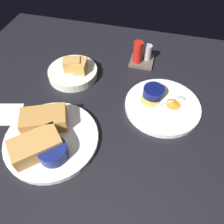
# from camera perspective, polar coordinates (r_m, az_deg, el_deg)

# --- Properties ---
(ground_plane) EXTENTS (1.10, 1.10, 0.03)m
(ground_plane) POSITION_cam_1_polar(r_m,az_deg,el_deg) (0.73, -6.51, -0.90)
(ground_plane) COLOR black
(plate_sandwich_main) EXTENTS (0.27, 0.27, 0.02)m
(plate_sandwich_main) POSITION_cam_1_polar(r_m,az_deg,el_deg) (0.67, -15.35, -6.72)
(plate_sandwich_main) COLOR white
(plate_sandwich_main) RESTS_ON ground_plane
(sandwich_half_near) EXTENTS (0.15, 0.12, 0.05)m
(sandwich_half_near) POSITION_cam_1_polar(r_m,az_deg,el_deg) (0.67, -17.18, -1.89)
(sandwich_half_near) COLOR #C68C42
(sandwich_half_near) RESTS_ON plate_sandwich_main
(sandwich_half_far) EXTENTS (0.15, 0.14, 0.05)m
(sandwich_half_far) POSITION_cam_1_polar(r_m,az_deg,el_deg) (0.63, -19.12, -8.34)
(sandwich_half_far) COLOR tan
(sandwich_half_far) RESTS_ON plate_sandwich_main
(ramekin_dark_sauce) EXTENTS (0.08, 0.08, 0.04)m
(ramekin_dark_sauce) POSITION_cam_1_polar(r_m,az_deg,el_deg) (0.61, -15.08, -9.87)
(ramekin_dark_sauce) COLOR navy
(ramekin_dark_sauce) RESTS_ON plate_sandwich_main
(spoon_by_dark_ramekin) EXTENTS (0.08, 0.08, 0.01)m
(spoon_by_dark_ramekin) POSITION_cam_1_polar(r_m,az_deg,el_deg) (0.66, -16.59, -6.60)
(spoon_by_dark_ramekin) COLOR silver
(spoon_by_dark_ramekin) RESTS_ON plate_sandwich_main
(plate_chips_companion) EXTENTS (0.25, 0.25, 0.02)m
(plate_chips_companion) POSITION_cam_1_polar(r_m,az_deg,el_deg) (0.74, 12.93, 1.56)
(plate_chips_companion) COLOR white
(plate_chips_companion) RESTS_ON ground_plane
(ramekin_light_gravy) EXTENTS (0.07, 0.07, 0.03)m
(ramekin_light_gravy) POSITION_cam_1_polar(r_m,az_deg,el_deg) (0.74, 10.73, 5.17)
(ramekin_light_gravy) COLOR #0C144C
(ramekin_light_gravy) RESTS_ON plate_chips_companion
(spoon_by_gravy_ramekin) EXTENTS (0.09, 0.07, 0.01)m
(spoon_by_gravy_ramekin) POSITION_cam_1_polar(r_m,az_deg,el_deg) (0.75, 16.53, 3.02)
(spoon_by_gravy_ramekin) COLOR silver
(spoon_by_gravy_ramekin) RESTS_ON plate_chips_companion
(plantain_chip_scatter) EXTENTS (0.15, 0.09, 0.01)m
(plantain_chip_scatter) POSITION_cam_1_polar(r_m,az_deg,el_deg) (0.74, 11.79, 3.18)
(plantain_chip_scatter) COLOR orange
(plantain_chip_scatter) RESTS_ON plate_chips_companion
(bread_basket_rear) EXTENTS (0.18, 0.18, 0.07)m
(bread_basket_rear) POSITION_cam_1_polar(r_m,az_deg,el_deg) (0.84, -9.92, 10.46)
(bread_basket_rear) COLOR silver
(bread_basket_rear) RESTS_ON ground_plane
(condiment_caddy) EXTENTS (0.09, 0.09, 0.10)m
(condiment_caddy) POSITION_cam_1_polar(r_m,az_deg,el_deg) (0.89, 7.62, 14.39)
(condiment_caddy) COLOR brown
(condiment_caddy) RESTS_ON ground_plane
(paper_napkin_folded) EXTENTS (0.13, 0.11, 0.00)m
(paper_napkin_folded) POSITION_cam_1_polar(r_m,az_deg,el_deg) (0.79, -26.32, -0.47)
(paper_napkin_folded) COLOR white
(paper_napkin_folded) RESTS_ON ground_plane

